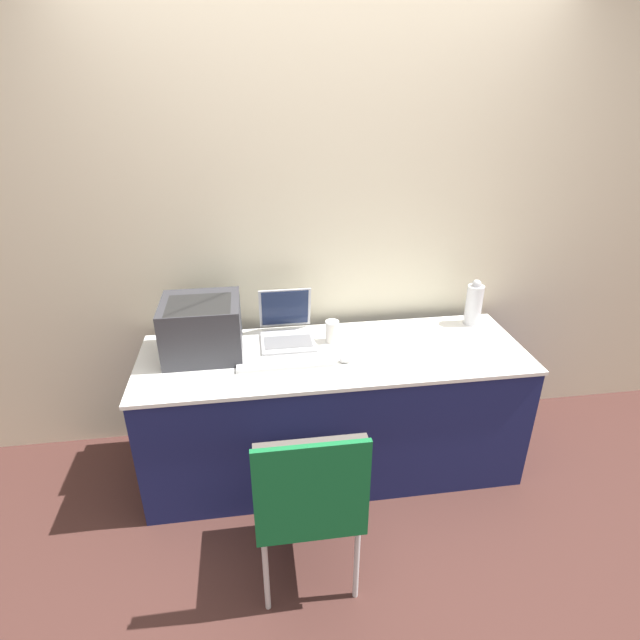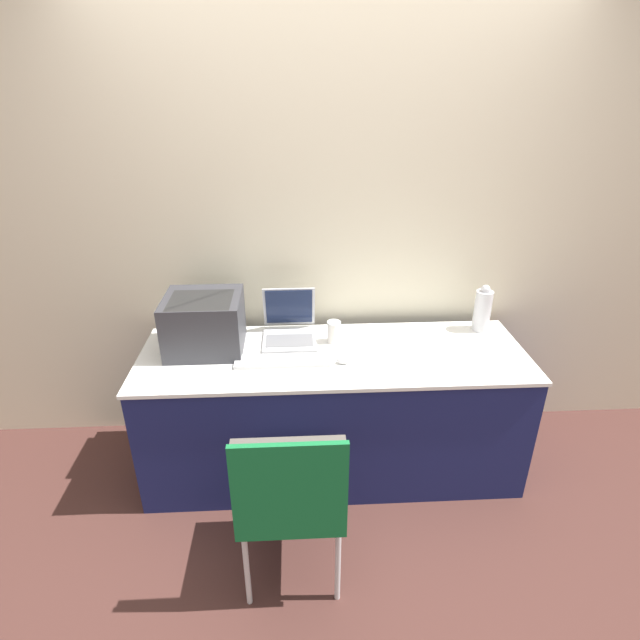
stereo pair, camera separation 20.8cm
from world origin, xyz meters
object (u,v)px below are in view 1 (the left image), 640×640
coffee_cup (332,331)px  metal_pitcher (474,304)px  printer (202,326)px  laptop_left (287,329)px  chair (308,492)px  external_keyboard (285,363)px  mouse (345,359)px

coffee_cup → metal_pitcher: 0.86m
printer → laptop_left: bearing=12.5°
printer → laptop_left: 0.46m
printer → chair: (0.44, -0.86, -0.35)m
metal_pitcher → external_keyboard: bearing=-164.3°
printer → mouse: printer is taller
mouse → coffee_cup: bearing=97.2°
external_keyboard → coffee_cup: coffee_cup is taller
mouse → metal_pitcher: 0.89m
mouse → laptop_left: bearing=132.5°
laptop_left → mouse: (0.27, -0.30, -0.04)m
mouse → chair: 0.74m
printer → chair: bearing=-62.8°
printer → metal_pitcher: bearing=5.2°
laptop_left → chair: bearing=-90.1°
chair → coffee_cup: bearing=74.8°
external_keyboard → printer: bearing=156.4°
printer → laptop_left: printer is taller
external_keyboard → mouse: mouse is taller
coffee_cup → mouse: (0.03, -0.23, -0.04)m
mouse → printer: bearing=164.5°
printer → metal_pitcher: 1.54m
printer → mouse: bearing=-15.5°
laptop_left → external_keyboard: 0.28m
printer → external_keyboard: size_ratio=0.82×
laptop_left → coffee_cup: size_ratio=2.73×
external_keyboard → metal_pitcher: (1.13, 0.32, 0.12)m
mouse → metal_pitcher: metal_pitcher is taller
external_keyboard → metal_pitcher: size_ratio=1.75×
laptop_left → mouse: 0.40m
metal_pitcher → printer: bearing=-174.8°
coffee_cup → chair: size_ratio=0.14×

